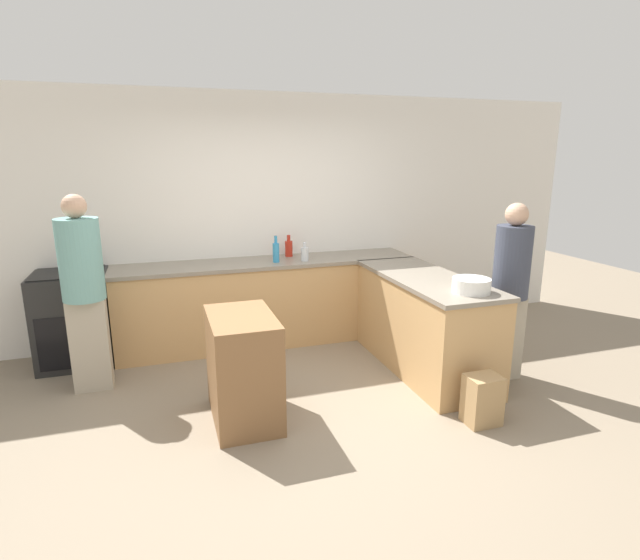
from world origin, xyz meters
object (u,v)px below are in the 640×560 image
object	(u,v)px
island_table	(243,368)
mixing_bowl	(471,285)
person_by_range	(84,287)
person_at_peninsula	(510,286)
hot_sauce_bottle	(289,248)
vinegar_bottle_clear	(305,254)
dish_soap_bottle	(276,252)
paper_bag	(482,400)
range_oven	(74,319)

from	to	relation	value
island_table	mixing_bowl	world-z (taller)	mixing_bowl
person_by_range	person_at_peninsula	bearing A→B (deg)	-14.71
hot_sauce_bottle	person_at_peninsula	world-z (taller)	person_at_peninsula
island_table	person_at_peninsula	bearing A→B (deg)	-0.04
vinegar_bottle_clear	dish_soap_bottle	distance (m)	0.31
hot_sauce_bottle	person_by_range	world-z (taller)	person_by_range
person_by_range	person_at_peninsula	xyz separation A→B (m)	(3.63, -0.95, -0.05)
mixing_bowl	vinegar_bottle_clear	size ratio (longest dim) A/B	1.56
hot_sauce_bottle	paper_bag	size ratio (longest dim) A/B	0.61
vinegar_bottle_clear	person_at_peninsula	distance (m)	2.10
person_at_peninsula	person_by_range	bearing A→B (deg)	165.29
dish_soap_bottle	paper_bag	world-z (taller)	dish_soap_bottle
paper_bag	mixing_bowl	bearing A→B (deg)	71.81
dish_soap_bottle	person_at_peninsula	world-z (taller)	person_at_peninsula
person_at_peninsula	paper_bag	xyz separation A→B (m)	(-0.70, -0.65, -0.69)
dish_soap_bottle	hot_sauce_bottle	bearing A→B (deg)	51.83
mixing_bowl	person_at_peninsula	xyz separation A→B (m)	(0.54, 0.18, -0.09)
island_table	vinegar_bottle_clear	distance (m)	1.84
range_oven	paper_bag	world-z (taller)	range_oven
range_oven	person_by_range	xyz separation A→B (m)	(0.22, -0.66, 0.47)
person_at_peninsula	paper_bag	bearing A→B (deg)	-136.93
island_table	hot_sauce_bottle	world-z (taller)	hot_sauce_bottle
range_oven	person_at_peninsula	bearing A→B (deg)	-22.71
island_table	mixing_bowl	xyz separation A→B (m)	(1.89, -0.19, 0.56)
range_oven	paper_bag	bearing A→B (deg)	-35.66
island_table	paper_bag	world-z (taller)	island_table
hot_sauce_bottle	dish_soap_bottle	xyz separation A→B (m)	(-0.21, -0.27, 0.02)
mixing_bowl	vinegar_bottle_clear	xyz separation A→B (m)	(-0.95, 1.65, 0.02)
hot_sauce_bottle	paper_bag	xyz separation A→B (m)	(0.90, -2.42, -0.82)
person_by_range	range_oven	bearing A→B (deg)	108.32
mixing_bowl	vinegar_bottle_clear	distance (m)	1.91
range_oven	person_by_range	bearing A→B (deg)	-71.68
mixing_bowl	dish_soap_bottle	bearing A→B (deg)	126.90
mixing_bowl	vinegar_bottle_clear	world-z (taller)	vinegar_bottle_clear
person_by_range	paper_bag	distance (m)	3.42
island_table	mixing_bowl	size ratio (longest dim) A/B	2.71
range_oven	hot_sauce_bottle	distance (m)	2.32
person_by_range	person_at_peninsula	size ratio (longest dim) A/B	1.06
person_by_range	dish_soap_bottle	bearing A→B (deg)	16.79
range_oven	paper_bag	distance (m)	3.88
dish_soap_bottle	person_at_peninsula	xyz separation A→B (m)	(1.81, -1.50, -0.15)
range_oven	vinegar_bottle_clear	bearing A→B (deg)	-3.37
person_by_range	hot_sauce_bottle	bearing A→B (deg)	21.90
island_table	hot_sauce_bottle	xyz separation A→B (m)	(0.84, 1.77, 0.59)
vinegar_bottle_clear	range_oven	bearing A→B (deg)	176.63
island_table	dish_soap_bottle	distance (m)	1.74
range_oven	vinegar_bottle_clear	world-z (taller)	vinegar_bottle_clear
range_oven	dish_soap_bottle	world-z (taller)	dish_soap_bottle
dish_soap_bottle	island_table	bearing A→B (deg)	-112.70
island_table	person_at_peninsula	size ratio (longest dim) A/B	0.52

